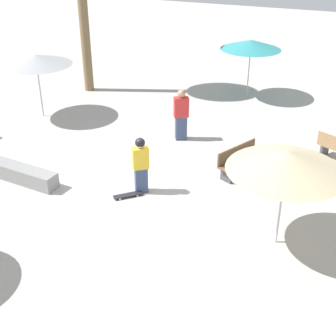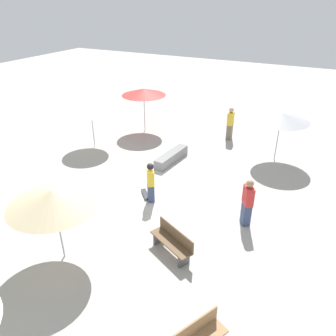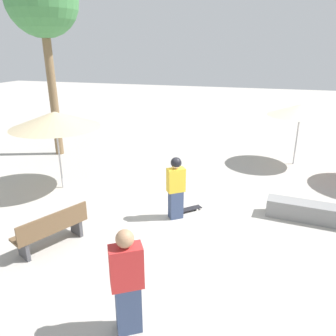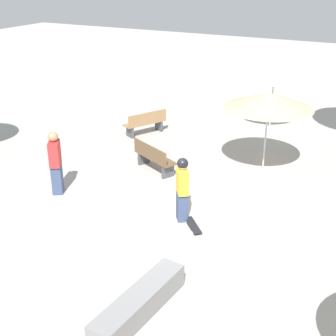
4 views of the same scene
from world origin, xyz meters
name	(u,v)px [view 2 (image 2 of 4)]	position (x,y,z in m)	size (l,w,h in m)	color
ground_plane	(164,196)	(0.00, 0.00, 0.00)	(60.00, 60.00, 0.00)	#ADA8A0
skater_main	(151,181)	(-0.31, -0.48, 0.87)	(0.45, 0.49, 1.62)	#38476B
skateboard	(145,194)	(-0.71, -0.26, 0.06)	(0.69, 0.72, 0.07)	black
concrete_ledge	(171,157)	(-1.11, 2.89, 0.23)	(0.70, 2.32, 0.46)	gray
bench_near	(172,242)	(1.71, -2.70, 0.43)	(1.63, 1.09, 0.85)	#47474C
shade_umbrella_tan	(53,198)	(-1.16, -4.35, 2.14)	(2.58, 2.58, 2.37)	#B7B7BC
shade_umbrella_cream	(91,109)	(-5.52, 2.67, 2.02)	(2.26, 2.26, 2.22)	#B7B7BC
shade_umbrella_grey	(281,117)	(3.24, 5.32, 2.16)	(2.56, 2.56, 2.34)	#B7B7BC
shade_umbrella_red	(144,92)	(-4.29, 5.79, 2.28)	(2.47, 2.47, 2.46)	#B7B7BC
bystander_watching	(247,202)	(3.31, -0.24, 0.87)	(0.48, 0.54, 1.75)	#38476B
bystander_far	(230,124)	(0.49, 6.80, 0.90)	(0.29, 0.50, 1.80)	#726656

